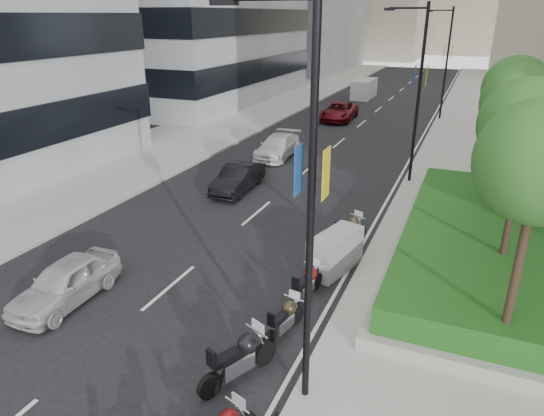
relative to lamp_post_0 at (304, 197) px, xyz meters
The scene contains 23 objects.
ground 6.62m from the lamp_post_0, 166.43° to the right, with size 160.00×160.00×0.00m, color black.
sidewalk_right 29.82m from the lamp_post_0, 80.49° to the left, with size 10.00×100.00×0.15m, color #9E9B93.
sidewalk_left 33.56m from the lamp_post_0, 119.10° to the left, with size 8.00×100.00×0.15m, color #9E9B93.
lane_edge 29.44m from the lamp_post_0, 90.88° to the left, with size 0.12×100.00×0.01m, color silver.
lane_centre 29.97m from the lamp_post_0, 101.01° to the left, with size 0.12×100.00×0.01m, color silver.
planter 11.73m from the lamp_post_0, 56.95° to the left, with size 10.00×14.00×0.40m, color #9A988F.
tree_0 5.30m from the lamp_post_0, 34.56° to the left, with size 2.80×2.80×6.30m.
tree_1 8.25m from the lamp_post_0, 58.11° to the left, with size 2.80×2.80×6.30m.
tree_2 11.84m from the lamp_post_0, 68.40° to the left, with size 2.80×2.80×6.30m.
tree_3 15.62m from the lamp_post_0, 73.81° to the left, with size 2.80×2.80×6.30m.
lamp_post_0 is the anchor object (origin of this frame).
lamp_post_1 17.00m from the lamp_post_0, 90.00° to the left, with size 2.34×0.45×9.00m.
lamp_post_2 35.00m from the lamp_post_0, 90.00° to the left, with size 2.34×0.45×9.00m.
motorcycle_2 4.69m from the lamp_post_0, behind, with size 1.18×2.23×1.19m.
motorcycle_3 5.14m from the lamp_post_0, 119.22° to the left, with size 0.68×1.96×0.98m.
motorcycle_4 6.22m from the lamp_post_0, 106.64° to the left, with size 0.69×2.06×1.03m.
motorcycle_5 7.67m from the lamp_post_0, 98.27° to the left, with size 1.52×2.50×1.42m.
motorcycle_6 9.67m from the lamp_post_0, 96.57° to the left, with size 1.05×1.99×1.06m.
car_a 9.30m from the lamp_post_0, behind, with size 1.58×3.92×1.34m, color silver.
car_b 15.25m from the lamp_post_0, 122.09° to the left, with size 1.43×4.10×1.35m, color black.
car_c 21.17m from the lamp_post_0, 113.52° to the left, with size 1.92×4.72×1.37m, color white.
car_d 32.89m from the lamp_post_0, 103.81° to the left, with size 2.45×5.32×1.48m, color #630B13.
delivery_van 44.78m from the lamp_post_0, 100.91° to the left, with size 1.91×4.70×1.95m.
Camera 1 is at (7.04, -7.55, 8.44)m, focal length 32.00 mm.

